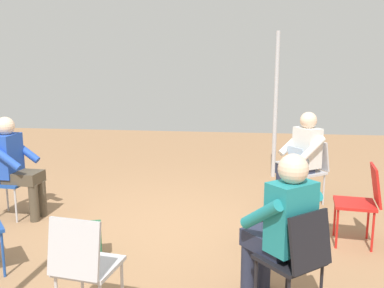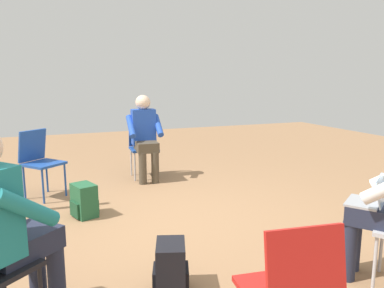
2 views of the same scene
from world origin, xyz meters
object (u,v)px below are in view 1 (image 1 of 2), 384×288
chair_northeast (310,167)px  chair_southeast (297,256)px  person_with_laptop (301,154)px  person_in_teal (281,223)px  backpack_by_empty_chair (267,236)px  chair_south (84,263)px  person_in_blue (15,162)px  chair_east (362,199)px  chair_west (4,177)px  backpack_near_laptop_user (87,244)px

chair_northeast → chair_southeast: 2.78m
person_with_laptop → person_in_teal: (-0.45, -2.51, 0.00)m
person_in_teal → backpack_by_empty_chair: size_ratio=3.44×
chair_northeast → person_with_laptop: (-0.14, -0.10, 0.20)m
chair_south → person_in_blue: (-1.63, 2.02, 0.20)m
chair_southeast → backpack_by_empty_chair: 1.20m
person_in_blue → backpack_by_empty_chair: person_in_blue is taller
chair_northeast → chair_south: same height
chair_east → chair_northeast: bearing=21.8°
person_with_laptop → person_in_blue: 3.59m
chair_southeast → chair_south: same height
chair_west → backpack_by_empty_chair: size_ratio=2.36×
chair_south → person_in_teal: (1.39, 0.43, 0.20)m
chair_south → person_in_teal: bearing=25.8°
person_with_laptop → backpack_by_empty_chair: 1.67m
chair_northeast → chair_southeast: size_ratio=1.00×
chair_southeast → person_in_teal: size_ratio=0.69×
chair_south → person_in_teal: size_ratio=0.69×
chair_south → backpack_near_laptop_user: 1.14m
chair_south → backpack_near_laptop_user: size_ratio=2.36×
person_in_teal → chair_northeast: bearing=36.8°
chair_east → person_with_laptop: (-0.48, 1.21, 0.20)m
chair_west → chair_southeast: (3.30, -1.73, 0.00)m
chair_east → person_with_laptop: person_with_laptop is taller
backpack_by_empty_chair → chair_northeast: bearing=68.5°
chair_west → person_in_blue: (0.17, -0.01, 0.20)m
chair_west → backpack_by_empty_chair: chair_west is taller
chair_northeast → backpack_near_laptop_user: size_ratio=2.36×
chair_southeast → chair_south: 1.53m
person_in_teal → person_in_blue: bearing=111.7°
chair_south → backpack_by_empty_chair: 1.99m
chair_west → person_in_blue: 0.26m
chair_east → chair_west: bearing=93.0°
chair_northeast → person_in_teal: person_in_teal is taller
chair_south → person_with_laptop: 3.47m
chair_northeast → chair_south: bearing=111.9°
chair_east → person_in_teal: size_ratio=0.69×
chair_northeast → backpack_near_laptop_user: bearing=95.5°
person_with_laptop → backpack_near_laptop_user: size_ratio=3.44×
chair_northeast → backpack_by_empty_chair: 1.75m
person_with_laptop → backpack_by_empty_chair: bearing=126.7°
chair_northeast → person_with_laptop: bearing=90.0°
chair_east → chair_southeast: bearing=157.4°
chair_south → chair_northeast: bearing=65.7°
chair_southeast → chair_east: same height
chair_southeast → chair_south: size_ratio=1.00×
backpack_by_empty_chair → chair_east: bearing=16.5°
person_in_blue → person_in_teal: 3.42m
chair_southeast → backpack_by_empty_chair: size_ratio=2.36×
person_in_blue → person_with_laptop: bearing=108.3°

